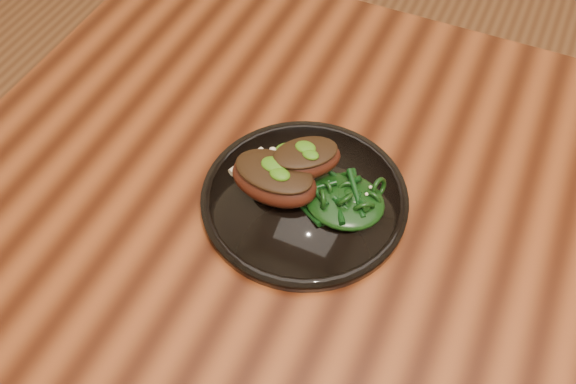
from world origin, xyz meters
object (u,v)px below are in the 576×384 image
object	(u,v)px
desk	(536,299)
plate	(305,199)
greens_heap	(345,198)
lamb_chop_front	(274,178)

from	to	relation	value
desk	plate	xyz separation A→B (m)	(-0.31, -0.04, 0.09)
plate	greens_heap	size ratio (longest dim) A/B	2.61
desk	lamb_chop_front	bearing A→B (deg)	-172.29
desk	greens_heap	bearing A→B (deg)	-172.64
lamb_chop_front	plate	bearing A→B (deg)	13.39
desk	greens_heap	xyz separation A→B (m)	(-0.26, -0.03, 0.11)
desk	plate	bearing A→B (deg)	-173.00
plate	greens_heap	bearing A→B (deg)	5.19
lamb_chop_front	greens_heap	distance (m)	0.09
desk	greens_heap	world-z (taller)	greens_heap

